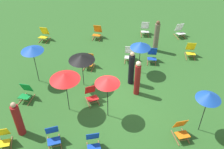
# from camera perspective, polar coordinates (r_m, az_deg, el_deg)

# --- Properties ---
(ground_plane) EXTENTS (40.00, 40.00, 0.00)m
(ground_plane) POSITION_cam_1_polar(r_m,az_deg,el_deg) (11.82, 0.35, -5.51)
(ground_plane) COLOR #2D6026
(deckchair_0) EXTENTS (0.57, 0.82, 0.83)m
(deckchair_0) POSITION_cam_1_polar(r_m,az_deg,el_deg) (9.80, -4.14, -14.76)
(deckchair_0) COLOR olive
(deckchair_0) RESTS_ON ground
(deckchair_1) EXTENTS (0.62, 0.84, 0.83)m
(deckchair_1) POSITION_cam_1_polar(r_m,az_deg,el_deg) (16.79, 14.74, 9.28)
(deckchair_1) COLOR olive
(deckchair_1) RESTS_ON ground
(deckchair_2) EXTENTS (0.64, 0.85, 0.83)m
(deckchair_2) POSITION_cam_1_polar(r_m,az_deg,el_deg) (10.19, -12.87, -13.11)
(deckchair_2) COLOR olive
(deckchair_2) RESTS_ON ground
(deckchair_3) EXTENTS (0.67, 0.86, 0.83)m
(deckchair_3) POSITION_cam_1_polar(r_m,az_deg,el_deg) (16.10, -3.28, 9.22)
(deckchair_3) COLOR olive
(deckchair_3) RESTS_ON ground
(deckchair_4) EXTENTS (0.61, 0.83, 0.83)m
(deckchair_4) POSITION_cam_1_polar(r_m,az_deg,el_deg) (14.09, 8.83, 4.12)
(deckchair_4) COLOR olive
(deckchair_4) RESTS_ON ground
(deckchair_5) EXTENTS (0.66, 0.86, 0.83)m
(deckchair_5) POSITION_cam_1_polar(r_m,az_deg,el_deg) (12.23, -18.47, -3.82)
(deckchair_5) COLOR olive
(deckchair_5) RESTS_ON ground
(deckchair_6) EXTENTS (0.55, 0.80, 0.83)m
(deckchair_6) POSITION_cam_1_polar(r_m,az_deg,el_deg) (16.58, 7.27, 9.90)
(deckchair_6) COLOR olive
(deckchair_6) RESTS_ON ground
(deckchair_7) EXTENTS (0.69, 0.87, 0.83)m
(deckchair_7) POSITION_cam_1_polar(r_m,az_deg,el_deg) (11.54, -4.55, -4.44)
(deckchair_7) COLOR olive
(deckchair_7) RESTS_ON ground
(deckchair_9) EXTENTS (0.66, 0.86, 0.83)m
(deckchair_9) POSITION_cam_1_polar(r_m,az_deg,el_deg) (13.56, -5.10, 2.95)
(deckchair_9) COLOR olive
(deckchair_9) RESTS_ON ground
(deckchair_10) EXTENTS (0.58, 0.82, 0.83)m
(deckchair_10) POSITION_cam_1_polar(r_m,az_deg,el_deg) (14.07, 3.83, 4.48)
(deckchair_10) COLOR olive
(deckchair_10) RESTS_ON ground
(deckchair_11) EXTENTS (0.59, 0.83, 0.83)m
(deckchair_11) POSITION_cam_1_polar(r_m,az_deg,el_deg) (10.69, -22.89, -12.85)
(deckchair_11) COLOR olive
(deckchair_11) RESTS_ON ground
(deckchair_12) EXTENTS (0.59, 0.83, 0.83)m
(deckchair_12) POSITION_cam_1_polar(r_m,az_deg,el_deg) (10.48, 14.99, -11.72)
(deckchair_12) COLOR olive
(deckchair_12) RESTS_ON ground
(deckchair_13) EXTENTS (0.58, 0.82, 0.83)m
(deckchair_13) POSITION_cam_1_polar(r_m,az_deg,el_deg) (14.98, 16.96, 5.06)
(deckchair_13) COLOR olive
(deckchair_13) RESTS_ON ground
(deckchair_14) EXTENTS (0.66, 0.86, 0.83)m
(deckchair_14) POSITION_cam_1_polar(r_m,az_deg,el_deg) (16.38, -14.76, 8.49)
(deckchair_14) COLOR olive
(deckchair_14) RESTS_ON ground
(umbrella_0) EXTENTS (1.00, 1.00, 1.79)m
(umbrella_0) POSITION_cam_1_polar(r_m,az_deg,el_deg) (12.51, 6.33, 6.49)
(umbrella_0) COLOR black
(umbrella_0) RESTS_ON ground
(umbrella_1) EXTENTS (1.23, 1.23, 1.99)m
(umbrella_1) POSITION_cam_1_polar(r_m,az_deg,el_deg) (10.31, -10.40, -0.43)
(umbrella_1) COLOR black
(umbrella_1) RESTS_ON ground
(umbrella_2) EXTENTS (1.04, 1.04, 1.97)m
(umbrella_2) POSITION_cam_1_polar(r_m,az_deg,el_deg) (12.26, -17.22, 5.37)
(umbrella_2) COLOR black
(umbrella_2) RESTS_ON ground
(umbrella_3) EXTENTS (0.99, 0.99, 2.02)m
(umbrella_3) POSITION_cam_1_polar(r_m,az_deg,el_deg) (9.84, -1.02, -1.45)
(umbrella_3) COLOR black
(umbrella_3) RESTS_ON ground
(umbrella_4) EXTENTS (1.20, 1.20, 1.75)m
(umbrella_4) POSITION_cam_1_polar(r_m,az_deg,el_deg) (11.68, -6.73, 3.75)
(umbrella_4) COLOR black
(umbrella_4) RESTS_ON ground
(umbrella_5) EXTENTS (0.92, 0.92, 1.99)m
(umbrella_5) POSITION_cam_1_polar(r_m,az_deg,el_deg) (9.92, 20.59, -4.47)
(umbrella_5) COLOR black
(umbrella_5) RESTS_ON ground
(person_0) EXTENTS (0.40, 0.40, 1.88)m
(person_0) POSITION_cam_1_polar(r_m,az_deg,el_deg) (14.76, 9.75, 8.17)
(person_0) COLOR #72664C
(person_0) RESTS_ON ground
(person_1) EXTENTS (0.32, 0.32, 1.79)m
(person_1) POSITION_cam_1_polar(r_m,az_deg,el_deg) (12.20, 4.31, 1.28)
(person_1) COLOR black
(person_1) RESTS_ON ground
(person_2) EXTENTS (0.39, 0.39, 1.65)m
(person_2) POSITION_cam_1_polar(r_m,az_deg,el_deg) (10.57, -20.02, -9.28)
(person_2) COLOR maroon
(person_2) RESTS_ON ground
(person_3) EXTENTS (0.38, 0.38, 1.81)m
(person_3) POSITION_cam_1_polar(r_m,az_deg,el_deg) (11.61, 5.61, -0.86)
(person_3) COLOR maroon
(person_3) RESTS_ON ground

